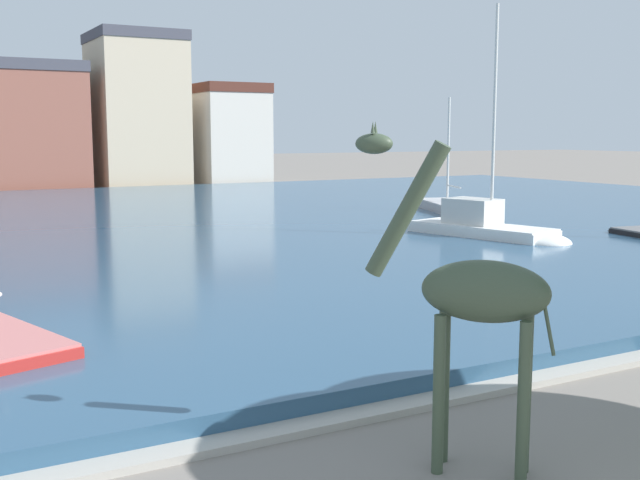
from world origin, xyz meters
TOP-DOWN VIEW (x-y plane):
  - harbor_water at (0.00, 30.88)m, footprint 81.73×48.06m
  - quay_edge_coping at (0.00, 6.61)m, footprint 81.73×0.50m
  - giraffe_statue at (-2.57, 4.34)m, footprint 2.06×2.17m
  - sailboat_grey at (16.29, 28.97)m, footprint 4.05×6.92m
  - sailboat_white at (11.28, 19.81)m, footprint 3.58×6.98m
  - townhouse_corner_house at (0.38, 59.43)m, footprint 7.50×8.02m
  - townhouse_end_terrace at (8.55, 59.31)m, footprint 6.84×7.65m
  - townhouse_wide_warehouse at (16.06, 58.60)m, footprint 5.61×6.73m

SIDE VIEW (x-z plane):
  - quay_edge_coping at x=0.00m, z-range 0.00..0.12m
  - harbor_water at x=0.00m, z-range 0.00..0.42m
  - sailboat_grey at x=16.29m, z-range -2.66..3.58m
  - sailboat_white at x=11.28m, z-range -4.00..5.25m
  - giraffe_statue at x=-2.57m, z-range 0.05..4.63m
  - townhouse_wide_warehouse at x=16.06m, z-range 0.01..8.52m
  - townhouse_corner_house at x=0.38m, z-range 0.01..9.71m
  - townhouse_end_terrace at x=8.55m, z-range 0.02..12.40m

